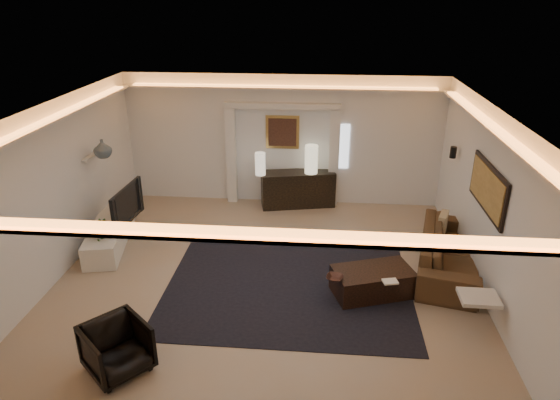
# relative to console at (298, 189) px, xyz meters

# --- Properties ---
(floor) EXTENTS (7.00, 7.00, 0.00)m
(floor) POSITION_rel_console_xyz_m (-0.37, -3.25, -0.40)
(floor) COLOR tan
(floor) RESTS_ON ground
(ceiling) EXTENTS (7.00, 7.00, 0.00)m
(ceiling) POSITION_rel_console_xyz_m (-0.37, -3.25, 2.50)
(ceiling) COLOR white
(ceiling) RESTS_ON ground
(wall_back) EXTENTS (7.00, 0.00, 7.00)m
(wall_back) POSITION_rel_console_xyz_m (-0.37, 0.25, 1.05)
(wall_back) COLOR white
(wall_back) RESTS_ON ground
(wall_front) EXTENTS (7.00, 0.00, 7.00)m
(wall_front) POSITION_rel_console_xyz_m (-0.37, -6.75, 1.05)
(wall_front) COLOR white
(wall_front) RESTS_ON ground
(wall_left) EXTENTS (0.00, 7.00, 7.00)m
(wall_left) POSITION_rel_console_xyz_m (-3.87, -3.25, 1.05)
(wall_left) COLOR white
(wall_left) RESTS_ON ground
(wall_right) EXTENTS (0.00, 7.00, 7.00)m
(wall_right) POSITION_rel_console_xyz_m (3.13, -3.25, 1.05)
(wall_right) COLOR white
(wall_right) RESTS_ON ground
(cove_soffit) EXTENTS (7.00, 7.00, 0.04)m
(cove_soffit) POSITION_rel_console_xyz_m (-0.37, -3.25, 2.22)
(cove_soffit) COLOR silver
(cove_soffit) RESTS_ON ceiling
(daylight_slit) EXTENTS (0.25, 0.03, 1.00)m
(daylight_slit) POSITION_rel_console_xyz_m (0.98, 0.23, 0.95)
(daylight_slit) COLOR white
(daylight_slit) RESTS_ON wall_back
(area_rug) EXTENTS (4.00, 3.00, 0.01)m
(area_rug) POSITION_rel_console_xyz_m (0.03, -3.45, -0.39)
(area_rug) COLOR black
(area_rug) RESTS_ON ground
(pilaster_left) EXTENTS (0.22, 0.20, 2.20)m
(pilaster_left) POSITION_rel_console_xyz_m (-1.52, 0.15, 0.70)
(pilaster_left) COLOR silver
(pilaster_left) RESTS_ON ground
(pilaster_right) EXTENTS (0.22, 0.20, 2.20)m
(pilaster_right) POSITION_rel_console_xyz_m (0.78, 0.15, 0.70)
(pilaster_right) COLOR silver
(pilaster_right) RESTS_ON ground
(alcove_header) EXTENTS (2.52, 0.20, 0.12)m
(alcove_header) POSITION_rel_console_xyz_m (-0.37, 0.15, 1.85)
(alcove_header) COLOR silver
(alcove_header) RESTS_ON wall_back
(painting_frame) EXTENTS (0.74, 0.04, 0.74)m
(painting_frame) POSITION_rel_console_xyz_m (-0.37, 0.22, 1.25)
(painting_frame) COLOR tan
(painting_frame) RESTS_ON wall_back
(painting_canvas) EXTENTS (0.62, 0.02, 0.62)m
(painting_canvas) POSITION_rel_console_xyz_m (-0.37, 0.19, 1.25)
(painting_canvas) COLOR #4C2D1E
(painting_canvas) RESTS_ON wall_back
(art_panel_frame) EXTENTS (0.04, 1.64, 0.74)m
(art_panel_frame) POSITION_rel_console_xyz_m (3.10, -2.95, 1.30)
(art_panel_frame) COLOR black
(art_panel_frame) RESTS_ON wall_right
(art_panel_gold) EXTENTS (0.02, 1.50, 0.62)m
(art_panel_gold) POSITION_rel_console_xyz_m (3.07, -2.95, 1.30)
(art_panel_gold) COLOR tan
(art_panel_gold) RESTS_ON wall_right
(wall_sconce) EXTENTS (0.12, 0.12, 0.22)m
(wall_sconce) POSITION_rel_console_xyz_m (3.01, -1.05, 1.28)
(wall_sconce) COLOR black
(wall_sconce) RESTS_ON wall_right
(wall_niche) EXTENTS (0.10, 0.55, 0.04)m
(wall_niche) POSITION_rel_console_xyz_m (-3.81, -1.85, 1.25)
(wall_niche) COLOR silver
(wall_niche) RESTS_ON wall_left
(console) EXTENTS (1.70, 0.84, 0.82)m
(console) POSITION_rel_console_xyz_m (0.00, 0.00, 0.00)
(console) COLOR black
(console) RESTS_ON ground
(lamp_left) EXTENTS (0.29, 0.29, 0.50)m
(lamp_left) POSITION_rel_console_xyz_m (-0.82, -0.25, 0.69)
(lamp_left) COLOR beige
(lamp_left) RESTS_ON console
(lamp_right) EXTENTS (0.36, 0.36, 0.63)m
(lamp_right) POSITION_rel_console_xyz_m (0.29, -0.03, 0.69)
(lamp_right) COLOR #FFF7CA
(lamp_right) RESTS_ON console
(media_ledge) EXTENTS (1.04, 2.40, 0.44)m
(media_ledge) POSITION_rel_console_xyz_m (-3.52, -2.07, -0.18)
(media_ledge) COLOR silver
(media_ledge) RESTS_ON ground
(tv) EXTENTS (1.25, 0.23, 0.72)m
(tv) POSITION_rel_console_xyz_m (-3.23, -2.10, 0.41)
(tv) COLOR black
(tv) RESTS_ON media_ledge
(figurine) EXTENTS (0.12, 0.12, 0.32)m
(figurine) POSITION_rel_console_xyz_m (-3.49, -0.90, 0.24)
(figurine) COLOR black
(figurine) RESTS_ON media_ledge
(ginger_jar) EXTENTS (0.40, 0.40, 0.34)m
(ginger_jar) POSITION_rel_console_xyz_m (-3.52, -1.92, 1.44)
(ginger_jar) COLOR #424F5C
(ginger_jar) RESTS_ON wall_niche
(plant) EXTENTS (0.54, 0.54, 0.77)m
(plant) POSITION_rel_console_xyz_m (-3.37, -2.80, -0.02)
(plant) COLOR #325827
(plant) RESTS_ON ground
(sofa) EXTENTS (2.62, 1.51, 0.72)m
(sofa) POSITION_rel_console_xyz_m (2.78, -2.57, -0.04)
(sofa) COLOR #423120
(sofa) RESTS_ON ground
(throw_blanket) EXTENTS (0.54, 0.44, 0.06)m
(throw_blanket) POSITION_rel_console_xyz_m (2.78, -4.26, 0.15)
(throw_blanket) COLOR beige
(throw_blanket) RESTS_ON sofa
(throw_pillow) EXTENTS (0.27, 0.45, 0.43)m
(throw_pillow) POSITION_rel_console_xyz_m (2.78, -1.89, 0.15)
(throw_pillow) COLOR tan
(throw_pillow) RESTS_ON sofa
(coffee_table) EXTENTS (1.39, 1.04, 0.46)m
(coffee_table) POSITION_rel_console_xyz_m (1.39, -3.44, -0.20)
(coffee_table) COLOR black
(coffee_table) RESTS_ON ground
(bowl) EXTENTS (0.32, 0.32, 0.06)m
(bowl) POSITION_rel_console_xyz_m (0.77, -3.78, 0.04)
(bowl) COLOR #371F17
(bowl) RESTS_ON coffee_table
(magazine) EXTENTS (0.25, 0.21, 0.03)m
(magazine) POSITION_rel_console_xyz_m (1.61, -3.78, 0.02)
(magazine) COLOR #FCEACD
(magazine) RESTS_ON coffee_table
(armchair) EXTENTS (1.05, 1.04, 0.68)m
(armchair) POSITION_rel_console_xyz_m (-2.00, -5.49, -0.06)
(armchair) COLOR #2E271E
(armchair) RESTS_ON ground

